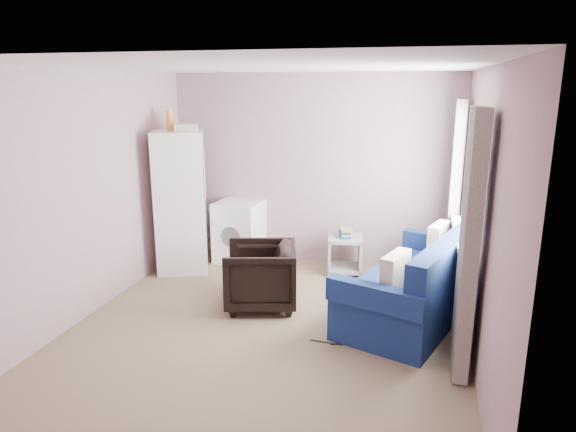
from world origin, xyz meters
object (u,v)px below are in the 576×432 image
object	(u,v)px
fridge	(181,201)
sofa	(418,287)
side_table	(345,252)
washing_machine	(240,230)
armchair	(260,273)

from	to	relation	value
fridge	sofa	distance (m)	3.12
side_table	sofa	bearing A→B (deg)	-50.64
sofa	side_table	bearing A→B (deg)	148.69
washing_machine	armchair	bearing A→B (deg)	-57.84
armchair	sofa	xyz separation A→B (m)	(1.65, 0.14, -0.05)
armchair	fridge	world-z (taller)	fridge
fridge	sofa	bearing A→B (deg)	-35.82
fridge	sofa	xyz separation A→B (m)	(2.98, -0.73, -0.58)
fridge	side_table	size ratio (longest dim) A/B	3.49
side_table	armchair	bearing A→B (deg)	-120.40
fridge	sofa	world-z (taller)	fridge
side_table	washing_machine	bearing A→B (deg)	175.58
armchair	washing_machine	xyz separation A→B (m)	(-0.72, 1.37, 0.05)
armchair	washing_machine	distance (m)	1.55
washing_machine	sofa	world-z (taller)	sofa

